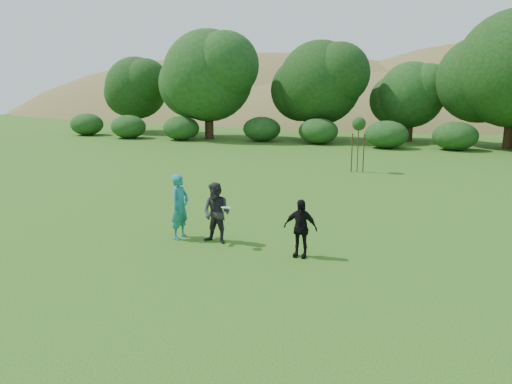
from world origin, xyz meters
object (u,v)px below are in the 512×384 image
player_grey (217,213)px  sapling (359,125)px  player_teal (180,207)px  player_black (300,228)px

player_grey → sapling: sapling is taller
player_teal → player_grey: 1.18m
player_teal → sapling: size_ratio=0.67×
player_teal → sapling: (3.04, 13.41, 1.47)m
player_teal → sapling: sapling is taller
player_black → sapling: size_ratio=0.54×
player_grey → player_black: player_grey is taller
player_grey → player_black: (2.53, -0.33, -0.10)m
player_teal → player_black: (3.71, -0.36, -0.18)m
player_teal → player_grey: size_ratio=1.10×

